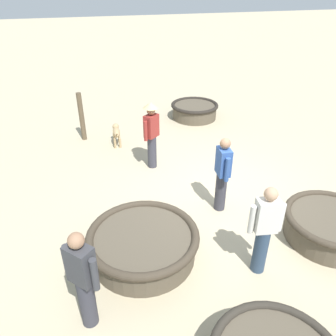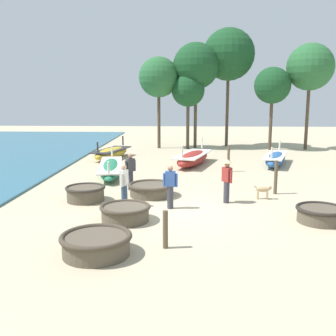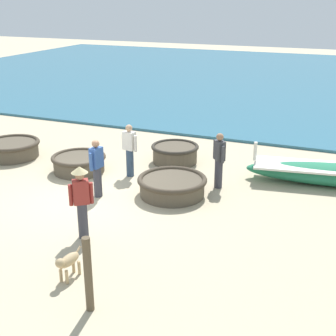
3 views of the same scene
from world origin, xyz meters
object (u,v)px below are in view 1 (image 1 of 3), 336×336
fisherman_standing_left (151,131)px  dog (116,132)px  coracle_beside_post (143,243)px  fisherman_crouching (222,173)px  coracle_far_left (330,225)px  fisherman_by_coracle (83,279)px  mooring_post_shoreline (82,117)px  fisherman_standing_right (264,229)px  coracle_far_right (194,110)px

fisherman_standing_left → dog: fisherman_standing_left is taller
coracle_beside_post → fisherman_crouching: 2.05m
coracle_far_left → fisherman_standing_left: 4.24m
fisherman_standing_left → fisherman_crouching: 2.25m
dog → coracle_far_left: bearing=-149.4°
fisherman_standing_left → fisherman_by_coracle: fisherman_standing_left is taller
coracle_far_left → mooring_post_shoreline: mooring_post_shoreline is taller
fisherman_standing_right → fisherman_crouching: size_ratio=1.00×
coracle_beside_post → mooring_post_shoreline: size_ratio=1.35×
dog → fisherman_by_coracle: bearing=166.4°
coracle_beside_post → coracle_far_right: coracle_beside_post is taller
fisherman_crouching → mooring_post_shoreline: 4.83m
fisherman_standing_right → fisherman_crouching: (1.67, -0.11, 0.00)m
fisherman_standing_right → fisherman_by_coracle: 2.67m
coracle_far_left → coracle_far_right: 6.24m
coracle_far_right → dog: dog is taller
coracle_beside_post → coracle_far_left: bearing=-99.9°
fisherman_crouching → dog: size_ratio=2.29×
dog → fisherman_crouching: bearing=-157.7°
coracle_far_left → fisherman_standing_right: 1.71m
coracle_beside_post → fisherman_crouching: (0.83, -1.79, 0.56)m
coracle_far_left → fisherman_crouching: size_ratio=1.05×
coracle_far_right → fisherman_standing_left: bearing=141.3°
fisherman_by_coracle → coracle_beside_post: bearing=-45.3°
fisherman_standing_right → mooring_post_shoreline: fisherman_standing_right is taller
coracle_beside_post → dog: (4.42, -0.32, 0.09)m
fisherman_by_coracle → fisherman_crouching: 3.32m
fisherman_standing_right → dog: bearing=14.5°
dog → mooring_post_shoreline: 1.12m
coracle_far_right → fisherman_by_coracle: (-6.65, 4.14, 0.56)m
coracle_far_right → fisherman_by_coracle: 7.85m
fisherman_standing_right → fisherman_by_coracle: bearing=93.0°
dog → mooring_post_shoreline: size_ratio=0.49×
coracle_far_right → dog: bearing=113.8°
coracle_beside_post → fisherman_standing_right: (-0.84, -1.68, 0.56)m
fisherman_by_coracle → dog: size_ratio=2.29×
coracle_far_left → fisherman_by_coracle: size_ratio=1.05×
fisherman_standing_right → dog: 5.45m
coracle_far_left → dog: 5.80m
coracle_beside_post → mooring_post_shoreline: 5.11m
fisherman_standing_right → mooring_post_shoreline: 6.30m
coracle_far_left → fisherman_by_coracle: bearing=95.5°
mooring_post_shoreline → fisherman_standing_left: bearing=-145.6°
fisherman_by_coracle → fisherman_standing_left: bearing=-26.4°
fisherman_by_coracle → dog: bearing=-13.6°
fisherman_standing_left → fisherman_by_coracle: bearing=153.6°
coracle_far_right → fisherman_by_coracle: size_ratio=1.00×
fisherman_standing_right → coracle_beside_post: bearing=63.5°
fisherman_standing_left → dog: size_ratio=2.44×
coracle_far_left → fisherman_by_coracle: (-0.41, 4.27, 0.55)m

